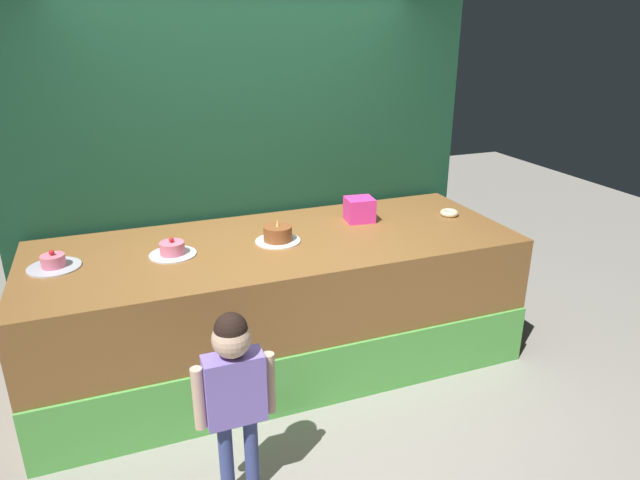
{
  "coord_description": "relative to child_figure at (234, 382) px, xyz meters",
  "views": [
    {
      "loc": [
        -1.0,
        -2.8,
        2.31
      ],
      "look_at": [
        0.22,
        0.37,
        1.0
      ],
      "focal_mm": 31.54,
      "sensor_mm": 36.0,
      "label": 1
    }
  ],
  "objects": [
    {
      "name": "cake_center",
      "position": [
        -0.12,
        1.13,
        0.28
      ],
      "size": [
        0.3,
        0.3,
        0.12
      ],
      "color": "silver",
      "rests_on": "stage_platform"
    },
    {
      "name": "cake_left",
      "position": [
        -0.82,
        1.18,
        0.28
      ],
      "size": [
        0.31,
        0.31,
        0.11
      ],
      "color": "silver",
      "rests_on": "stage_platform"
    },
    {
      "name": "pink_box",
      "position": [
        1.26,
        1.32,
        0.34
      ],
      "size": [
        0.22,
        0.21,
        0.18
      ],
      "primitive_type": "cube",
      "rotation": [
        0.0,
        0.0,
        -0.11
      ],
      "color": "#F738A1",
      "rests_on": "stage_platform"
    },
    {
      "name": "child_figure",
      "position": [
        0.0,
        0.0,
        0.0
      ],
      "size": [
        0.41,
        0.19,
        1.06
      ],
      "color": "#3F4C8C",
      "rests_on": "ground_plane"
    },
    {
      "name": "cake_right",
      "position": [
        0.57,
        1.12,
        0.3
      ],
      "size": [
        0.31,
        0.31,
        0.16
      ],
      "color": "white",
      "rests_on": "stage_platform"
    },
    {
      "name": "stage_platform",
      "position": [
        0.57,
        1.13,
        -0.22
      ],
      "size": [
        3.27,
        1.24,
        0.93
      ],
      "color": "brown",
      "rests_on": "ground_plane"
    },
    {
      "name": "curtain_backdrop",
      "position": [
        0.57,
        1.84,
        0.89
      ],
      "size": [
        3.55,
        0.08,
        3.15
      ],
      "primitive_type": "cube",
      "color": "#19472D",
      "rests_on": "ground_plane"
    },
    {
      "name": "donut",
      "position": [
        1.96,
        1.18,
        0.27
      ],
      "size": [
        0.14,
        0.14,
        0.04
      ],
      "primitive_type": "torus",
      "color": "beige",
      "rests_on": "stage_platform"
    },
    {
      "name": "ground_plane",
      "position": [
        0.57,
        0.52,
        -0.69
      ],
      "size": [
        12.0,
        12.0,
        0.0
      ],
      "primitive_type": "plane",
      "color": "gray"
    }
  ]
}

